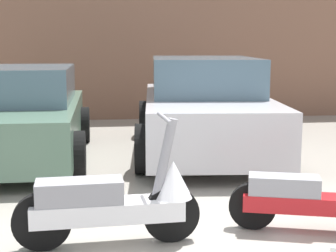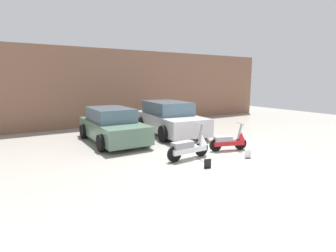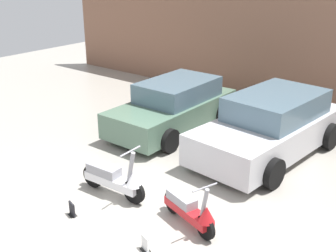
{
  "view_description": "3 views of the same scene",
  "coord_description": "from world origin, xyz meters",
  "px_view_note": "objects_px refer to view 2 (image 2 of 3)",
  "views": [
    {
      "loc": [
        -0.94,
        -3.64,
        1.66
      ],
      "look_at": [
        -0.17,
        2.34,
        0.68
      ],
      "focal_mm": 55.0,
      "sensor_mm": 36.0,
      "label": 1
    },
    {
      "loc": [
        -5.47,
        -5.87,
        2.39
      ],
      "look_at": [
        -0.52,
        2.3,
        0.71
      ],
      "focal_mm": 28.0,
      "sensor_mm": 36.0,
      "label": 2
    },
    {
      "loc": [
        4.38,
        -4.51,
        4.28
      ],
      "look_at": [
        -0.79,
        2.01,
        0.99
      ],
      "focal_mm": 45.0,
      "sensor_mm": 36.0,
      "label": 3
    }
  ],
  "objects_px": {
    "car_rear_left": "(112,126)",
    "car_rear_center": "(169,118)",
    "scooter_front_right": "(230,141)",
    "placard_near_right_scooter": "(248,155)",
    "scooter_front_left": "(190,147)",
    "placard_near_left_scooter": "(208,164)"
  },
  "relations": [
    {
      "from": "car_rear_center",
      "to": "placard_near_right_scooter",
      "type": "xyz_separation_m",
      "value": [
        0.09,
        -4.53,
        -0.57
      ]
    },
    {
      "from": "car_rear_left",
      "to": "placard_near_right_scooter",
      "type": "distance_m",
      "value": 5.23
    },
    {
      "from": "placard_near_right_scooter",
      "to": "placard_near_left_scooter",
      "type": "bearing_deg",
      "value": -177.34
    },
    {
      "from": "scooter_front_right",
      "to": "car_rear_center",
      "type": "bearing_deg",
      "value": 111.62
    },
    {
      "from": "placard_near_right_scooter",
      "to": "scooter_front_right",
      "type": "bearing_deg",
      "value": 79.62
    },
    {
      "from": "scooter_front_right",
      "to": "car_rear_left",
      "type": "height_order",
      "value": "car_rear_left"
    },
    {
      "from": "scooter_front_right",
      "to": "placard_near_right_scooter",
      "type": "distance_m",
      "value": 1.01
    },
    {
      "from": "scooter_front_right",
      "to": "placard_near_right_scooter",
      "type": "relative_size",
      "value": 5.07
    },
    {
      "from": "car_rear_center",
      "to": "placard_near_left_scooter",
      "type": "relative_size",
      "value": 16.85
    },
    {
      "from": "scooter_front_right",
      "to": "car_rear_center",
      "type": "height_order",
      "value": "car_rear_center"
    },
    {
      "from": "car_rear_left",
      "to": "car_rear_center",
      "type": "distance_m",
      "value": 2.72
    },
    {
      "from": "placard_near_left_scooter",
      "to": "placard_near_right_scooter",
      "type": "bearing_deg",
      "value": 2.66
    },
    {
      "from": "car_rear_left",
      "to": "placard_near_right_scooter",
      "type": "relative_size",
      "value": 14.94
    },
    {
      "from": "scooter_front_left",
      "to": "scooter_front_right",
      "type": "distance_m",
      "value": 1.73
    },
    {
      "from": "scooter_front_right",
      "to": "scooter_front_left",
      "type": "bearing_deg",
      "value": -160.45
    },
    {
      "from": "scooter_front_left",
      "to": "placard_near_left_scooter",
      "type": "relative_size",
      "value": 5.92
    },
    {
      "from": "scooter_front_left",
      "to": "car_rear_left",
      "type": "distance_m",
      "value": 3.71
    },
    {
      "from": "scooter_front_left",
      "to": "car_rear_left",
      "type": "relative_size",
      "value": 0.4
    },
    {
      "from": "scooter_front_right",
      "to": "car_rear_left",
      "type": "bearing_deg",
      "value": 148.51
    },
    {
      "from": "scooter_front_left",
      "to": "scooter_front_right",
      "type": "height_order",
      "value": "scooter_front_left"
    },
    {
      "from": "scooter_front_right",
      "to": "car_rear_left",
      "type": "xyz_separation_m",
      "value": [
        -2.99,
        3.41,
        0.29
      ]
    },
    {
      "from": "placard_near_left_scooter",
      "to": "scooter_front_right",
      "type": "bearing_deg",
      "value": 29.52
    }
  ]
}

